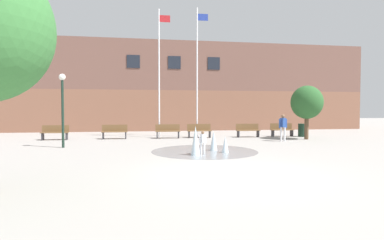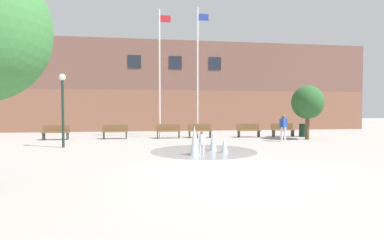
# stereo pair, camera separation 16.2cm
# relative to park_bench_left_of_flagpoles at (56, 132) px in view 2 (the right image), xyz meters

# --- Properties ---
(ground_plane) EXTENTS (100.00, 100.00, 0.00)m
(ground_plane) POSITION_rel_park_bench_left_of_flagpoles_xyz_m (8.05, -11.15, -0.48)
(ground_plane) COLOR gray
(library_building) EXTENTS (36.00, 6.05, 7.93)m
(library_building) POSITION_rel_park_bench_left_of_flagpoles_xyz_m (8.05, 9.51, 3.48)
(library_building) COLOR brown
(library_building) RESTS_ON ground
(splash_fountain) EXTENTS (4.78, 4.78, 1.21)m
(splash_fountain) POSITION_rel_park_bench_left_of_flagpoles_xyz_m (8.13, -6.75, -0.14)
(splash_fountain) COLOR gray
(splash_fountain) RESTS_ON ground
(park_bench_left_of_flagpoles) EXTENTS (1.60, 0.44, 0.91)m
(park_bench_left_of_flagpoles) POSITION_rel_park_bench_left_of_flagpoles_xyz_m (0.00, 0.00, 0.00)
(park_bench_left_of_flagpoles) COLOR #28282D
(park_bench_left_of_flagpoles) RESTS_ON ground
(park_bench_under_left_flagpole) EXTENTS (1.60, 0.44, 0.91)m
(park_bench_under_left_flagpole) POSITION_rel_park_bench_left_of_flagpoles_xyz_m (3.58, 0.07, 0.00)
(park_bench_under_left_flagpole) COLOR #28282D
(park_bench_under_left_flagpole) RESTS_ON ground
(park_bench_center) EXTENTS (1.60, 0.44, 0.91)m
(park_bench_center) POSITION_rel_park_bench_left_of_flagpoles_xyz_m (6.97, 0.02, 0.00)
(park_bench_center) COLOR #28282D
(park_bench_center) RESTS_ON ground
(park_bench_under_right_flagpole) EXTENTS (1.60, 0.44, 0.91)m
(park_bench_under_right_flagpole) POSITION_rel_park_bench_left_of_flagpoles_xyz_m (9.08, 0.11, 0.00)
(park_bench_under_right_flagpole) COLOR #28282D
(park_bench_under_right_flagpole) RESTS_ON ground
(park_bench_near_trashcan) EXTENTS (1.60, 0.44, 0.91)m
(park_bench_near_trashcan) POSITION_rel_park_bench_left_of_flagpoles_xyz_m (12.42, -0.04, 0.00)
(park_bench_near_trashcan) COLOR #28282D
(park_bench_near_trashcan) RESTS_ON ground
(park_bench_far_right) EXTENTS (1.60, 0.44, 0.91)m
(park_bench_far_right) POSITION_rel_park_bench_left_of_flagpoles_xyz_m (14.95, 0.10, 0.00)
(park_bench_far_right) COLOR #28282D
(park_bench_far_right) RESTS_ON ground
(adult_in_red) EXTENTS (0.50, 0.36, 1.59)m
(adult_in_red) POSITION_rel_park_bench_left_of_flagpoles_xyz_m (13.56, -2.94, 0.45)
(adult_in_red) COLOR silver
(adult_in_red) RESTS_ON ground
(child_running) EXTENTS (0.31, 0.24, 0.99)m
(child_running) POSITION_rel_park_bench_left_of_flagpoles_xyz_m (7.88, -7.29, 0.10)
(child_running) COLOR silver
(child_running) RESTS_ON ground
(flagpole_left) EXTENTS (0.80, 0.10, 8.53)m
(flagpole_left) POSITION_rel_park_bench_left_of_flagpoles_xyz_m (6.47, 0.58, 4.04)
(flagpole_left) COLOR silver
(flagpole_left) RESTS_ON ground
(flagpole_right) EXTENTS (0.80, 0.10, 8.76)m
(flagpole_right) POSITION_rel_park_bench_left_of_flagpoles_xyz_m (9.04, 0.58, 4.15)
(flagpole_right) COLOR silver
(flagpole_right) RESTS_ON ground
(lamp_post_left_lane) EXTENTS (0.32, 0.32, 3.63)m
(lamp_post_left_lane) POSITION_rel_park_bench_left_of_flagpoles_xyz_m (1.51, -4.02, 1.92)
(lamp_post_left_lane) COLOR #192D23
(lamp_post_left_lane) RESTS_ON ground
(trash_can) EXTENTS (0.56, 0.56, 0.90)m
(trash_can) POSITION_rel_park_bench_left_of_flagpoles_xyz_m (16.28, -0.27, -0.03)
(trash_can) COLOR #193323
(trash_can) RESTS_ON ground
(street_tree_near_building) EXTENTS (1.97, 1.97, 3.38)m
(street_tree_near_building) POSITION_rel_park_bench_left_of_flagpoles_xyz_m (15.56, -2.07, 1.84)
(street_tree_near_building) COLOR brown
(street_tree_near_building) RESTS_ON ground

